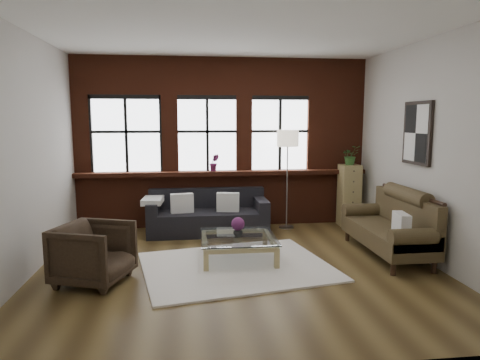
{
  "coord_description": "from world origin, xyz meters",
  "views": [
    {
      "loc": [
        -0.67,
        -5.71,
        2.06
      ],
      "look_at": [
        0.1,
        0.6,
        1.15
      ],
      "focal_mm": 32.0,
      "sensor_mm": 36.0,
      "label": 1
    }
  ],
  "objects": [
    {
      "name": "floor",
      "position": [
        0.0,
        0.0,
        0.0
      ],
      "size": [
        5.5,
        5.5,
        0.0
      ],
      "primitive_type": "plane",
      "color": "#49371B",
      "rests_on": "ground"
    },
    {
      "name": "ceiling",
      "position": [
        0.0,
        0.0,
        3.2
      ],
      "size": [
        5.5,
        5.5,
        0.0
      ],
      "primitive_type": "plane",
      "rotation": [
        3.14,
        0.0,
        0.0
      ],
      "color": "white",
      "rests_on": "ground"
    },
    {
      "name": "wall_back",
      "position": [
        0.0,
        2.5,
        1.6
      ],
      "size": [
        5.5,
        0.0,
        5.5
      ],
      "primitive_type": "plane",
      "rotation": [
        1.57,
        0.0,
        0.0
      ],
      "color": "#BCB8AF",
      "rests_on": "ground"
    },
    {
      "name": "wall_front",
      "position": [
        0.0,
        -2.5,
        1.6
      ],
      "size": [
        5.5,
        0.0,
        5.5
      ],
      "primitive_type": "plane",
      "rotation": [
        -1.57,
        0.0,
        0.0
      ],
      "color": "#BCB8AF",
      "rests_on": "ground"
    },
    {
      "name": "wall_left",
      "position": [
        -2.75,
        0.0,
        1.6
      ],
      "size": [
        0.0,
        5.0,
        5.0
      ],
      "primitive_type": "plane",
      "rotation": [
        1.57,
        0.0,
        1.57
      ],
      "color": "#BCB8AF",
      "rests_on": "ground"
    },
    {
      "name": "wall_right",
      "position": [
        2.75,
        0.0,
        1.6
      ],
      "size": [
        0.0,
        5.0,
        5.0
      ],
      "primitive_type": "plane",
      "rotation": [
        1.57,
        0.0,
        -1.57
      ],
      "color": "#BCB8AF",
      "rests_on": "ground"
    },
    {
      "name": "brick_backwall",
      "position": [
        0.0,
        2.44,
        1.6
      ],
      "size": [
        5.5,
        0.12,
        3.2
      ],
      "primitive_type": null,
      "color": "#5A2515",
      "rests_on": "floor"
    },
    {
      "name": "sill_ledge",
      "position": [
        0.0,
        2.35,
        1.04
      ],
      "size": [
        5.5,
        0.3,
        0.08
      ],
      "primitive_type": "cube",
      "color": "#5A2515",
      "rests_on": "brick_backwall"
    },
    {
      "name": "window_left",
      "position": [
        -1.8,
        2.45,
        1.75
      ],
      "size": [
        1.38,
        0.1,
        1.5
      ],
      "primitive_type": null,
      "color": "black",
      "rests_on": "brick_backwall"
    },
    {
      "name": "window_mid",
      "position": [
        -0.3,
        2.45,
        1.75
      ],
      "size": [
        1.38,
        0.1,
        1.5
      ],
      "primitive_type": null,
      "color": "black",
      "rests_on": "brick_backwall"
    },
    {
      "name": "window_right",
      "position": [
        1.1,
        2.45,
        1.75
      ],
      "size": [
        1.38,
        0.1,
        1.5
      ],
      "primitive_type": null,
      "color": "black",
      "rests_on": "brick_backwall"
    },
    {
      "name": "wall_poster",
      "position": [
        2.72,
        0.3,
        1.85
      ],
      "size": [
        0.05,
        0.74,
        0.94
      ],
      "primitive_type": null,
      "color": "black",
      "rests_on": "wall_right"
    },
    {
      "name": "shag_rug",
      "position": [
        -0.02,
        0.0,
        0.01
      ],
      "size": [
        2.86,
        2.42,
        0.03
      ],
      "primitive_type": "cube",
      "rotation": [
        0.0,
        0.0,
        0.19
      ],
      "color": "white",
      "rests_on": "floor"
    },
    {
      "name": "dark_sofa",
      "position": [
        -0.33,
        1.9,
        0.39
      ],
      "size": [
        2.15,
        0.87,
        0.78
      ],
      "primitive_type": null,
      "color": "black",
      "rests_on": "floor"
    },
    {
      "name": "pillow_a",
      "position": [
        -0.79,
        1.8,
        0.58
      ],
      "size": [
        0.42,
        0.2,
        0.34
      ],
      "primitive_type": "cube",
      "rotation": [
        0.0,
        0.0,
        0.15
      ],
      "color": "silver",
      "rests_on": "dark_sofa"
    },
    {
      "name": "pillow_b",
      "position": [
        0.03,
        1.8,
        0.58
      ],
      "size": [
        0.42,
        0.21,
        0.34
      ],
      "primitive_type": "cube",
      "rotation": [
        0.0,
        0.0,
        -0.19
      ],
      "color": "silver",
      "rests_on": "dark_sofa"
    },
    {
      "name": "vintage_settee",
      "position": [
        2.3,
        0.27,
        0.51
      ],
      "size": [
        0.84,
        1.9,
        1.01
      ],
      "primitive_type": null,
      "color": "#43361F",
      "rests_on": "floor"
    },
    {
      "name": "pillow_settee",
      "position": [
        2.22,
        -0.31,
        0.61
      ],
      "size": [
        0.19,
        0.4,
        0.34
      ],
      "primitive_type": "cube",
      "rotation": [
        0.0,
        0.0,
        -0.14
      ],
      "color": "silver",
      "rests_on": "vintage_settee"
    },
    {
      "name": "armchair",
      "position": [
        -1.87,
        -0.33,
        0.38
      ],
      "size": [
        1.06,
        1.05,
        0.76
      ],
      "primitive_type": "imported",
      "rotation": [
        0.0,
        0.0,
        1.23
      ],
      "color": "black",
      "rests_on": "floor"
    },
    {
      "name": "coffee_table",
      "position": [
        0.04,
        0.33,
        0.17
      ],
      "size": [
        1.1,
        1.1,
        0.37
      ],
      "primitive_type": null,
      "rotation": [
        0.0,
        0.0,
        -0.01
      ],
      "color": "#A08D57",
      "rests_on": "shag_rug"
    },
    {
      "name": "vase",
      "position": [
        0.04,
        0.33,
        0.43
      ],
      "size": [
        0.17,
        0.17,
        0.14
      ],
      "primitive_type": "imported",
      "rotation": [
        0.0,
        0.0,
        -0.29
      ],
      "color": "#B2B2B2",
      "rests_on": "coffee_table"
    },
    {
      "name": "flowers",
      "position": [
        0.04,
        0.33,
        0.54
      ],
      "size": [
        0.2,
        0.2,
        0.2
      ],
      "primitive_type": "sphere",
      "color": "#632257",
      "rests_on": "vase"
    },
    {
      "name": "drawer_chest",
      "position": [
        2.41,
        2.11,
        0.59
      ],
      "size": [
        0.37,
        0.37,
        1.19
      ],
      "primitive_type": "cube",
      "color": "#A08D57",
      "rests_on": "floor"
    },
    {
      "name": "potted_plant_top",
      "position": [
        2.41,
        2.11,
        1.37
      ],
      "size": [
        0.36,
        0.32,
        0.37
      ],
      "primitive_type": "imported",
      "rotation": [
        0.0,
        0.0,
        0.11
      ],
      "color": "#2D5923",
      "rests_on": "drawer_chest"
    },
    {
      "name": "floor_lamp",
      "position": [
        1.17,
        2.07,
        1.0
      ],
      "size": [
        0.4,
        0.4,
        2.01
      ],
      "primitive_type": null,
      "color": "#A5A5A8",
      "rests_on": "floor"
    },
    {
      "name": "sill_plant",
      "position": [
        -0.18,
        2.32,
        1.24
      ],
      "size": [
        0.18,
        0.15,
        0.33
      ],
      "primitive_type": "imported",
      "rotation": [
        0.0,
        0.0,
        0.02
      ],
      "color": "#632257",
      "rests_on": "sill_ledge"
    }
  ]
}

